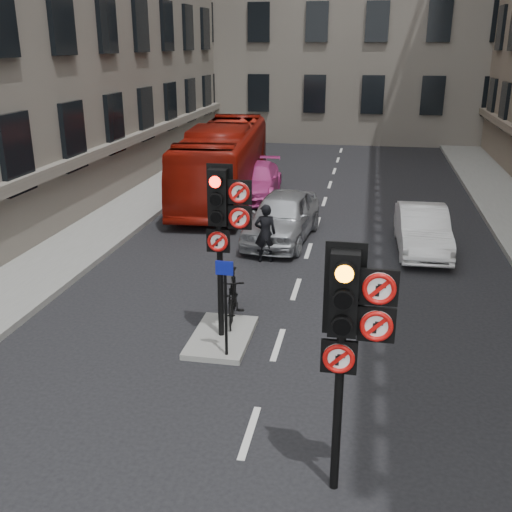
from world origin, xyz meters
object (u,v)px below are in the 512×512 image
(info_sign, at_px, (225,295))
(motorcycle, at_px, (233,296))
(car_silver, at_px, (282,216))
(bus_red, at_px, (224,161))
(signal_far, at_px, (223,216))
(motorcyclist, at_px, (265,233))
(car_pink, at_px, (255,181))
(signal_near, at_px, (349,321))
(car_white, at_px, (422,229))

(info_sign, bearing_deg, motorcycle, 99.89)
(car_silver, xyz_separation_m, bus_red, (-3.11, 5.11, 0.68))
(car_silver, bearing_deg, bus_red, 126.80)
(bus_red, bearing_deg, car_silver, -63.45)
(signal_far, xyz_separation_m, motorcyclist, (-0.01, 4.88, -1.86))
(car_pink, distance_m, info_sign, 13.28)
(signal_near, bearing_deg, motorcycle, 118.02)
(car_pink, bearing_deg, car_silver, -73.33)
(motorcyclist, height_order, info_sign, info_sign)
(signal_near, bearing_deg, car_silver, 102.46)
(car_silver, relative_size, car_white, 1.12)
(car_pink, height_order, info_sign, info_sign)
(car_silver, bearing_deg, motorcycle, -86.84)
(car_silver, distance_m, motorcyclist, 2.09)
(car_white, bearing_deg, bus_red, 141.76)
(motorcycle, bearing_deg, car_white, 42.49)
(car_silver, distance_m, car_pink, 5.67)
(car_white, relative_size, motorcycle, 2.13)
(car_silver, xyz_separation_m, car_pink, (-1.88, 5.35, -0.10))
(motorcyclist, distance_m, info_sign, 5.72)
(signal_far, height_order, bus_red, signal_far)
(signal_near, relative_size, car_white, 0.90)
(info_sign, bearing_deg, signal_far, 105.97)
(car_pink, bearing_deg, signal_far, -84.86)
(bus_red, bearing_deg, car_white, -41.08)
(car_white, relative_size, car_pink, 0.88)
(signal_far, xyz_separation_m, bus_red, (-2.93, 12.07, -1.26))
(motorcyclist, bearing_deg, signal_far, 76.50)
(car_silver, relative_size, info_sign, 2.28)
(car_pink, bearing_deg, motorcyclist, -79.86)
(info_sign, bearing_deg, car_white, 61.90)
(car_white, xyz_separation_m, car_pink, (-6.12, 5.63, 0.00))
(car_pink, xyz_separation_m, bus_red, (-1.22, -0.24, 0.79))
(car_silver, height_order, car_pink, car_silver)
(signal_far, relative_size, car_pink, 0.79)
(signal_near, xyz_separation_m, car_pink, (-4.31, 16.31, -1.92))
(signal_far, distance_m, motorcyclist, 5.22)
(car_white, relative_size, motorcyclist, 2.38)
(car_silver, bearing_deg, car_white, 1.62)
(signal_near, distance_m, motorcyclist, 9.41)
(bus_red, bearing_deg, signal_far, -81.11)
(info_sign, bearing_deg, car_pink, 99.50)
(signal_near, distance_m, car_pink, 16.98)
(car_white, distance_m, motorcycle, 7.22)
(car_silver, bearing_deg, signal_far, -85.97)
(car_pink, relative_size, bus_red, 0.44)
(motorcycle, bearing_deg, signal_near, -71.21)
(bus_red, xyz_separation_m, motorcyclist, (2.92, -7.19, -0.61))
(signal_far, bearing_deg, motorcycle, 93.69)
(motorcyclist, bearing_deg, info_sign, 78.64)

